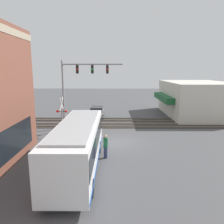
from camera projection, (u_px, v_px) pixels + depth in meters
ground_plane at (118, 142)px, 20.32m from camera, size 120.00×120.00×0.00m
shop_building at (196, 99)px, 32.24m from camera, size 12.39×9.67×4.91m
city_bus at (78, 144)px, 14.49m from camera, size 10.28×2.59×3.23m
traffic_signal_gantry at (80, 79)px, 24.02m from camera, size 0.42×6.68×7.62m
crossing_signal at (62, 111)px, 23.17m from camera, size 1.41×1.18×3.81m
rail_track_near at (117, 126)px, 26.21m from camera, size 2.60×60.00×0.15m
rail_track_far at (117, 120)px, 29.35m from camera, size 2.60×60.00×0.15m
parked_car_grey at (97, 112)px, 30.89m from camera, size 4.30×1.82×1.53m
pedestrian_near_bus at (106, 146)px, 16.49m from camera, size 0.34×0.34×1.83m
pedestrian_at_crossing at (70, 126)px, 22.82m from camera, size 0.34×0.34×1.66m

